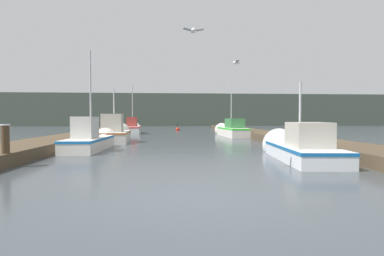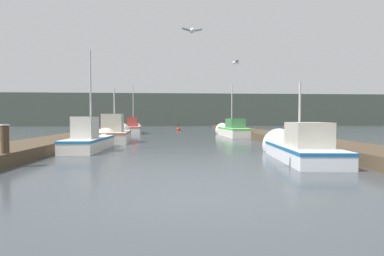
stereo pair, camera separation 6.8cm
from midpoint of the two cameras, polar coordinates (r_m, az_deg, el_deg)
ground_plane at (r=5.48m, az=0.86°, el=-13.61°), size 200.00×200.00×0.00m
dock_left at (r=22.12m, az=-19.88°, el=-1.42°), size 2.50×40.00×0.42m
dock_right at (r=22.39m, az=13.79°, el=-1.32°), size 2.50×40.00×0.42m
distant_shore_ridge at (r=60.57m, az=-3.77°, el=3.30°), size 120.00×16.00×5.77m
fishing_boat_0 at (r=11.53m, az=19.23°, el=-3.48°), size 2.04×5.38×3.21m
fishing_boat_1 at (r=14.85m, az=-18.56°, el=-2.13°), size 1.49×5.15×4.91m
fishing_boat_2 at (r=19.33m, az=-14.58°, el=-1.01°), size 2.04×5.04×3.82m
fishing_boat_3 at (r=24.36m, az=7.26°, el=-0.35°), size 1.67×6.33×4.44m
fishing_boat_4 at (r=29.30m, az=-11.28°, el=-0.04°), size 1.75×5.99×4.91m
mooring_piling_0 at (r=26.01m, az=-14.95°, el=-0.03°), size 0.23×0.23×1.18m
mooring_piling_1 at (r=10.42m, az=-32.14°, el=-2.88°), size 0.26×0.26×1.28m
channel_buoy at (r=34.71m, az=-2.79°, el=-0.25°), size 0.45×0.45×0.95m
seagull_lead at (r=8.31m, az=0.01°, el=18.07°), size 0.56×0.30×0.12m
seagull_1 at (r=12.07m, az=8.27°, el=12.23°), size 0.28×0.55×0.12m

